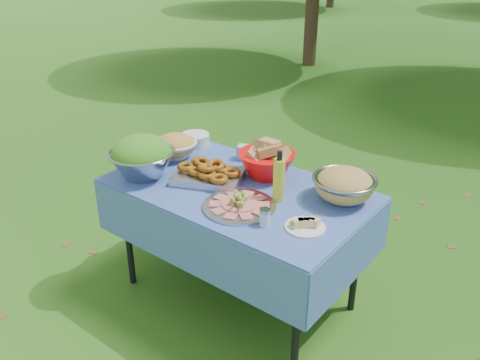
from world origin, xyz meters
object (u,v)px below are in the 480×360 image
at_px(picnic_table, 238,244).
at_px(bread_bowl, 267,158).
at_px(pasta_bowl_steel, 344,185).
at_px(charcuterie_platter, 239,200).
at_px(salad_bowl, 142,157).
at_px(oil_bottle, 279,176).
at_px(plate_stack, 195,140).

relative_size(picnic_table, bread_bowl, 4.35).
bearing_deg(pasta_bowl_steel, bread_bowl, -178.53).
distance_m(picnic_table, charcuterie_platter, 0.48).
relative_size(picnic_table, salad_bowl, 3.81).
bearing_deg(oil_bottle, pasta_bowl_steel, 38.61).
xyz_separation_m(plate_stack, bread_bowl, (0.65, -0.09, 0.07)).
distance_m(picnic_table, plate_stack, 0.81).
relative_size(pasta_bowl_steel, charcuterie_platter, 0.88).
bearing_deg(oil_bottle, salad_bowl, -162.72).
bearing_deg(oil_bottle, plate_stack, 161.19).
distance_m(salad_bowl, pasta_bowl_steel, 1.16).
bearing_deg(charcuterie_platter, salad_bowl, -175.39).
bearing_deg(picnic_table, bread_bowl, 80.13).
distance_m(picnic_table, salad_bowl, 0.77).
height_order(picnic_table, bread_bowl, bread_bowl).
distance_m(plate_stack, charcuterie_platter, 0.91).
distance_m(salad_bowl, plate_stack, 0.56).
bearing_deg(pasta_bowl_steel, picnic_table, -156.24).
relative_size(picnic_table, pasta_bowl_steel, 4.28).
xyz_separation_m(salad_bowl, pasta_bowl_steel, (1.06, 0.46, -0.04)).
distance_m(bread_bowl, oil_bottle, 0.31).
distance_m(pasta_bowl_steel, oil_bottle, 0.35).
height_order(plate_stack, bread_bowl, bread_bowl).
xyz_separation_m(plate_stack, charcuterie_platter, (0.76, -0.49, 0.01)).
bearing_deg(pasta_bowl_steel, oil_bottle, -141.39).
bearing_deg(salad_bowl, bread_bowl, 38.52).
bearing_deg(charcuterie_platter, pasta_bowl_steel, 46.55).
xyz_separation_m(picnic_table, bread_bowl, (0.04, 0.22, 0.49)).
relative_size(salad_bowl, bread_bowl, 1.14).
xyz_separation_m(picnic_table, salad_bowl, (-0.53, -0.23, 0.51)).
relative_size(picnic_table, charcuterie_platter, 3.77).
height_order(pasta_bowl_steel, charcuterie_platter, pasta_bowl_steel).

